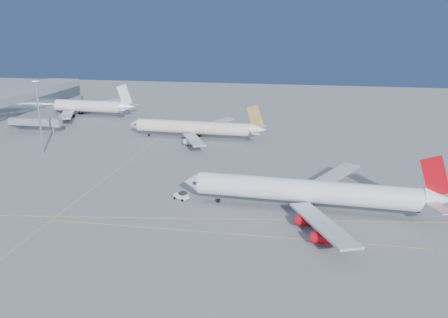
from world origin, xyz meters
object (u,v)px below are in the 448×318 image
at_px(pushback_tug, 181,196).
at_px(light_mast, 39,110).
at_px(airliner_virgin, 312,192).
at_px(airliner_third, 77,106).
at_px(airliner_etihad, 196,128).

distance_m(pushback_tug, light_mast, 74.04).
bearing_deg(pushback_tug, airliner_virgin, 24.12).
distance_m(airliner_third, pushback_tug, 134.54).
bearing_deg(light_mast, airliner_third, 106.31).
height_order(airliner_virgin, airliner_etihad, airliner_virgin).
height_order(pushback_tug, light_mast, light_mast).
bearing_deg(airliner_third, light_mast, -70.76).
distance_m(airliner_virgin, airliner_third, 160.06).
bearing_deg(airliner_third, airliner_etihad, -24.63).
distance_m(airliner_virgin, light_mast, 105.80).
relative_size(airliner_virgin, airliner_etihad, 1.19).
bearing_deg(airliner_etihad, airliner_third, 155.13).
xyz_separation_m(airliner_etihad, pushback_tug, (12.16, -69.22, -3.57)).
relative_size(airliner_etihad, airliner_third, 0.92).
bearing_deg(airliner_virgin, light_mast, 161.78).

